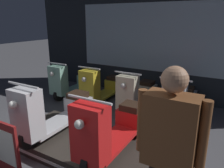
# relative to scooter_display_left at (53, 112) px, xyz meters

# --- Properties ---
(shop_wall_back) EXTENTS (7.16, 0.09, 3.20)m
(shop_wall_back) POSITION_rel_scooter_display_left_xyz_m (0.42, 3.08, 1.03)
(shop_wall_back) COLOR #23282D
(shop_wall_back) RESTS_ON ground_plane
(display_platform) EXTENTS (2.44, 1.21, 0.19)m
(display_platform) POSITION_rel_scooter_display_left_xyz_m (0.55, 0.08, -0.47)
(display_platform) COLOR #2D2823
(display_platform) RESTS_ON ground_plane
(scooter_display_left) EXTENTS (0.59, 1.57, 0.98)m
(scooter_display_left) POSITION_rel_scooter_display_left_xyz_m (0.00, 0.00, 0.00)
(scooter_display_left) COLOR black
(scooter_display_left) RESTS_ON display_platform
(scooter_display_right) EXTENTS (0.59, 1.57, 0.98)m
(scooter_display_right) POSITION_rel_scooter_display_left_xyz_m (1.10, 0.00, 0.00)
(scooter_display_right) COLOR black
(scooter_display_right) RESTS_ON display_platform
(scooter_backrow_0) EXTENTS (0.59, 1.57, 0.98)m
(scooter_backrow_0) POSITION_rel_scooter_display_left_xyz_m (-1.34, 2.03, -0.19)
(scooter_backrow_0) COLOR black
(scooter_backrow_0) RESTS_ON ground_plane
(scooter_backrow_1) EXTENTS (0.59, 1.57, 0.98)m
(scooter_backrow_1) POSITION_rel_scooter_display_left_xyz_m (-0.38, 2.03, -0.19)
(scooter_backrow_1) COLOR black
(scooter_backrow_1) RESTS_ON ground_plane
(scooter_backrow_2) EXTENTS (0.59, 1.57, 0.98)m
(scooter_backrow_2) POSITION_rel_scooter_display_left_xyz_m (0.59, 2.03, -0.19)
(scooter_backrow_2) COLOR black
(scooter_backrow_2) RESTS_ON ground_plane
(scooter_backrow_3) EXTENTS (0.59, 1.57, 0.98)m
(scooter_backrow_3) POSITION_rel_scooter_display_left_xyz_m (1.55, 2.03, -0.19)
(scooter_backrow_3) COLOR black
(scooter_backrow_3) RESTS_ON ground_plane
(person_right_browsing) EXTENTS (0.60, 0.24, 1.67)m
(person_right_browsing) POSITION_rel_scooter_display_left_xyz_m (2.06, -0.67, 0.42)
(person_right_browsing) COLOR black
(person_right_browsing) RESTS_ON ground_plane
(price_sign_board) EXTENTS (0.49, 0.04, 0.79)m
(price_sign_board) POSITION_rel_scooter_display_left_xyz_m (0.07, -0.91, -0.16)
(price_sign_board) COLOR maroon
(price_sign_board) RESTS_ON ground_plane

